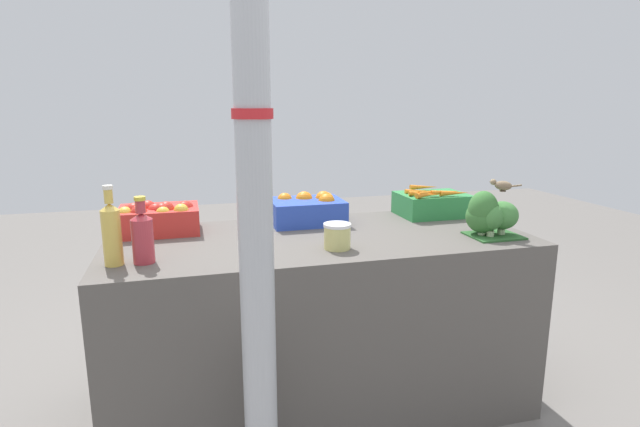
# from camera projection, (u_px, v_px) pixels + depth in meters

# --- Properties ---
(ground_plane) EXTENTS (10.00, 10.00, 0.00)m
(ground_plane) POSITION_uv_depth(u_px,v_px,m) (320.00, 400.00, 2.38)
(ground_plane) COLOR slate
(market_table) EXTENTS (1.82, 0.80, 0.81)m
(market_table) POSITION_uv_depth(u_px,v_px,m) (320.00, 321.00, 2.29)
(market_table) COLOR #56514C
(market_table) RESTS_ON ground_plane
(support_pole) EXTENTS (0.12, 0.12, 2.62)m
(support_pole) POSITION_uv_depth(u_px,v_px,m) (253.00, 128.00, 1.44)
(support_pole) COLOR #B7BABF
(support_pole) RESTS_ON ground_plane
(apple_crate) EXTENTS (0.35, 0.26, 0.15)m
(apple_crate) POSITION_uv_depth(u_px,v_px,m) (159.00, 217.00, 2.24)
(apple_crate) COLOR red
(apple_crate) RESTS_ON market_table
(orange_crate) EXTENTS (0.35, 0.26, 0.15)m
(orange_crate) POSITION_uv_depth(u_px,v_px,m) (307.00, 209.00, 2.43)
(orange_crate) COLOR #2847B7
(orange_crate) RESTS_ON market_table
(carrot_crate) EXTENTS (0.35, 0.26, 0.15)m
(carrot_crate) POSITION_uv_depth(u_px,v_px,m) (432.00, 203.00, 2.59)
(carrot_crate) COLOR #2D8442
(carrot_crate) RESTS_ON market_table
(broccoli_pile) EXTENTS (0.23, 0.19, 0.20)m
(broccoli_pile) POSITION_uv_depth(u_px,v_px,m) (489.00, 215.00, 2.17)
(broccoli_pile) COLOR #2D602D
(broccoli_pile) RESTS_ON market_table
(juice_bottle_golden) EXTENTS (0.07, 0.07, 0.29)m
(juice_bottle_golden) POSITION_uv_depth(u_px,v_px,m) (112.00, 232.00, 1.77)
(juice_bottle_golden) COLOR gold
(juice_bottle_golden) RESTS_ON market_table
(juice_bottle_ruby) EXTENTS (0.08, 0.08, 0.25)m
(juice_bottle_ruby) POSITION_uv_depth(u_px,v_px,m) (143.00, 236.00, 1.80)
(juice_bottle_ruby) COLOR #B2333D
(juice_bottle_ruby) RESTS_ON market_table
(pickle_jar) EXTENTS (0.11, 0.11, 0.10)m
(pickle_jar) POSITION_uv_depth(u_px,v_px,m) (337.00, 236.00, 1.99)
(pickle_jar) COLOR #D1CC75
(pickle_jar) RESTS_ON market_table
(sparrow_bird) EXTENTS (0.10, 0.11, 0.05)m
(sparrow_bird) POSITION_uv_depth(u_px,v_px,m) (502.00, 185.00, 2.13)
(sparrow_bird) COLOR #4C3D2D
(sparrow_bird) RESTS_ON broccoli_pile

